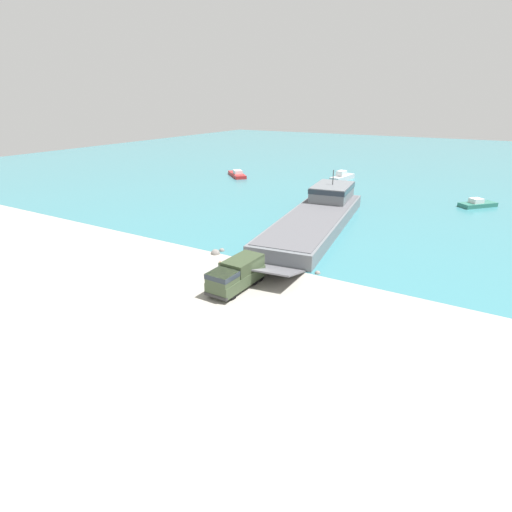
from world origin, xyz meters
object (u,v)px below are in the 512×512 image
Objects in this scene: military_truck at (236,274)px; landing_craft at (319,214)px; cargo_crate at (217,283)px; moored_boat_b at (477,204)px; moored_boat_c at (237,174)px; moored_boat_a at (342,177)px; soldier_on_ramp at (220,267)px.

landing_craft is at bearing -174.73° from military_truck.
moored_boat_b is at bearing 67.38° from cargo_crate.
military_truck is at bearing -103.95° from moored_boat_c.
moored_boat_c reaches higher than cargo_crate.
moored_boat_a is 24.95m from moored_boat_c.
moored_boat_c is (-23.59, -8.13, -0.22)m from moored_boat_a.
military_truck is 60.62m from moored_boat_a.
military_truck is 61.53m from moored_boat_c.
cargo_crate is (-20.48, -49.16, -0.08)m from moored_boat_b.
moored_boat_c is at bearing -145.00° from military_truck.
landing_craft reaches higher than military_truck.
soldier_on_ramp is at bearing 117.28° from cargo_crate.
landing_craft is at bearing 15.34° from soldier_on_ramp.
cargo_crate is at bearing -98.34° from landing_craft.
soldier_on_ramp is at bearing -72.66° from moored_boat_b.
moored_boat_a is at bearing -159.64° from moored_boat_b.
landing_craft is 36.22m from moored_boat_a.
soldier_on_ramp is (-3.10, 1.67, -0.54)m from military_truck.
military_truck reaches higher than cargo_crate.
soldier_on_ramp is at bearing -116.17° from military_truck.
military_truck is 1.08× the size of moored_boat_b.
military_truck is 51.81m from moored_boat_b.
moored_boat_a is at bearing -27.78° from moored_boat_c.
soldier_on_ramp reaches higher than moored_boat_c.
cargo_crate is (-0.46, -25.45, -1.14)m from landing_craft.
landing_craft is 31.05m from moored_boat_b.
moored_boat_b reaches higher than cargo_crate.
moored_boat_c is at bearing -141.34° from moored_boat_b.
moored_boat_a is 30.70m from moored_boat_b.
moored_boat_a is (-9.77, 59.82, -0.74)m from military_truck.
moored_boat_a is 8.35× the size of cargo_crate.
military_truck is at bearing 25.41° from cargo_crate.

